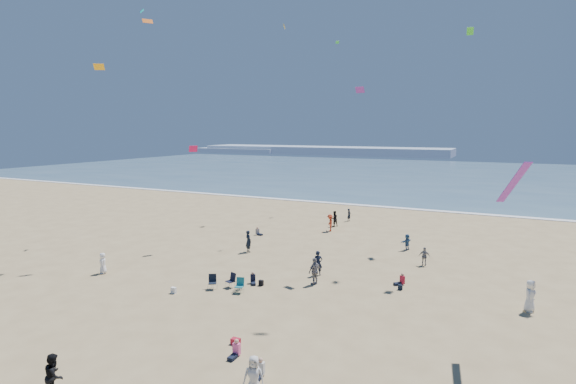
% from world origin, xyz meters
% --- Properties ---
extents(ground, '(220.00, 220.00, 0.00)m').
position_xyz_m(ground, '(0.00, 0.00, 0.00)').
color(ground, tan).
rests_on(ground, ground).
extents(ocean, '(220.00, 100.00, 0.06)m').
position_xyz_m(ocean, '(0.00, 95.00, 0.03)').
color(ocean, '#476B84').
rests_on(ocean, ground).
extents(surf_line, '(220.00, 1.20, 0.08)m').
position_xyz_m(surf_line, '(0.00, 45.00, 0.04)').
color(surf_line, white).
rests_on(surf_line, ground).
extents(headland_far, '(110.00, 20.00, 3.20)m').
position_xyz_m(headland_far, '(-60.00, 170.00, 1.60)').
color(headland_far, '#7A8EA8').
rests_on(headland_far, ground).
extents(headland_near, '(40.00, 14.00, 2.00)m').
position_xyz_m(headland_near, '(-100.00, 165.00, 1.00)').
color(headland_near, '#7A8EA8').
rests_on(headland_near, ground).
extents(standing_flyers, '(29.26, 39.69, 1.93)m').
position_xyz_m(standing_flyers, '(2.33, 13.66, 0.87)').
color(standing_flyers, gray).
rests_on(standing_flyers, ground).
extents(seated_group, '(17.42, 23.81, 0.84)m').
position_xyz_m(seated_group, '(0.88, 9.71, 0.42)').
color(seated_group, silver).
rests_on(seated_group, ground).
extents(chair_cluster, '(2.78, 1.60, 1.00)m').
position_xyz_m(chair_cluster, '(-2.65, 8.23, 0.50)').
color(chair_cluster, black).
rests_on(chair_cluster, ground).
extents(white_tote, '(0.35, 0.20, 0.40)m').
position_xyz_m(white_tote, '(-5.49, 6.17, 0.20)').
color(white_tote, white).
rests_on(white_tote, ground).
extents(black_backpack, '(0.30, 0.22, 0.38)m').
position_xyz_m(black_backpack, '(-1.03, 9.97, 0.19)').
color(black_backpack, black).
rests_on(black_backpack, ground).
extents(cooler, '(0.45, 0.30, 0.30)m').
position_xyz_m(cooler, '(2.02, 1.96, 0.15)').
color(cooler, '#AA182B').
rests_on(cooler, ground).
extents(navy_bag, '(0.28, 0.18, 0.34)m').
position_xyz_m(navy_bag, '(7.79, 13.35, 0.17)').
color(navy_bag, black).
rests_on(navy_bag, ground).
extents(kites_aloft, '(41.17, 44.55, 28.48)m').
position_xyz_m(kites_aloft, '(9.82, 13.72, 15.29)').
color(kites_aloft, green).
rests_on(kites_aloft, ground).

